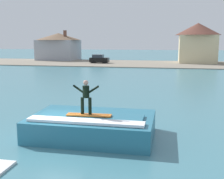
{
  "coord_description": "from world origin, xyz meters",
  "views": [
    {
      "loc": [
        5.1,
        -12.15,
        4.77
      ],
      "look_at": [
        1.44,
        5.95,
        1.55
      ],
      "focal_mm": 45.56,
      "sensor_mm": 36.0,
      "label": 1
    }
  ],
  "objects_px": {
    "car_near_shore": "(99,59)",
    "house_gabled_white": "(198,41)",
    "surfer": "(86,95)",
    "wave_crest": "(92,126)",
    "house_with_chimney": "(59,45)",
    "surfboard": "(89,115)"
  },
  "relations": [
    {
      "from": "wave_crest",
      "to": "surfboard",
      "type": "bearing_deg",
      "value": -94.14
    },
    {
      "from": "surfboard",
      "to": "house_gabled_white",
      "type": "xyz_separation_m",
      "value": [
        9.22,
        48.74,
        3.32
      ]
    },
    {
      "from": "car_near_shore",
      "to": "surfer",
      "type": "bearing_deg",
      "value": -76.78
    },
    {
      "from": "car_near_shore",
      "to": "house_gabled_white",
      "type": "xyz_separation_m",
      "value": [
        19.64,
        4.99,
        3.61
      ]
    },
    {
      "from": "surfer",
      "to": "house_gabled_white",
      "type": "height_order",
      "value": "house_gabled_white"
    },
    {
      "from": "wave_crest",
      "to": "house_with_chimney",
      "type": "relative_size",
      "value": 0.56
    },
    {
      "from": "house_gabled_white",
      "to": "surfer",
      "type": "bearing_deg",
      "value": -100.88
    },
    {
      "from": "wave_crest",
      "to": "car_near_shore",
      "type": "bearing_deg",
      "value": 103.56
    },
    {
      "from": "wave_crest",
      "to": "surfboard",
      "type": "distance_m",
      "value": 0.79
    },
    {
      "from": "surfboard",
      "to": "house_with_chimney",
      "type": "relative_size",
      "value": 0.2
    },
    {
      "from": "surfboard",
      "to": "car_near_shore",
      "type": "bearing_deg",
      "value": 103.39
    },
    {
      "from": "surfer",
      "to": "house_with_chimney",
      "type": "height_order",
      "value": "house_with_chimney"
    },
    {
      "from": "surfboard",
      "to": "car_near_shore",
      "type": "distance_m",
      "value": 44.97
    },
    {
      "from": "car_near_shore",
      "to": "house_gabled_white",
      "type": "height_order",
      "value": "house_gabled_white"
    },
    {
      "from": "wave_crest",
      "to": "surfer",
      "type": "relative_size",
      "value": 3.66
    },
    {
      "from": "wave_crest",
      "to": "house_with_chimney",
      "type": "distance_m",
      "value": 56.26
    },
    {
      "from": "house_gabled_white",
      "to": "surfboard",
      "type": "bearing_deg",
      "value": -100.71
    },
    {
      "from": "house_gabled_white",
      "to": "car_near_shore",
      "type": "bearing_deg",
      "value": -165.74
    },
    {
      "from": "surfer",
      "to": "house_with_chimney",
      "type": "distance_m",
      "value": 56.49
    },
    {
      "from": "wave_crest",
      "to": "house_gabled_white",
      "type": "relative_size",
      "value": 0.66
    },
    {
      "from": "surfer",
      "to": "car_near_shore",
      "type": "relative_size",
      "value": 0.43
    },
    {
      "from": "house_with_chimney",
      "to": "wave_crest",
      "type": "bearing_deg",
      "value": -66.51
    }
  ]
}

